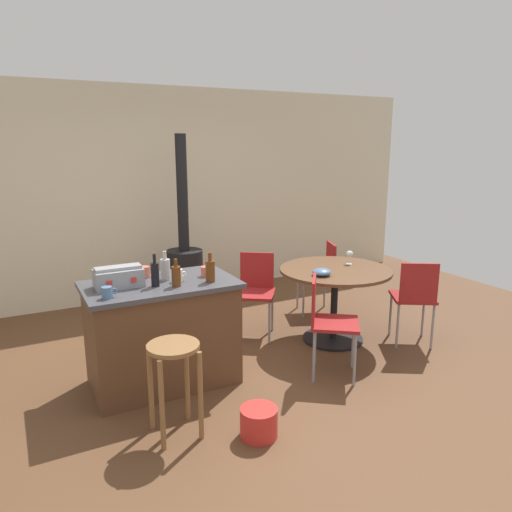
{
  "coord_description": "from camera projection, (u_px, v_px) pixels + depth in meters",
  "views": [
    {
      "loc": [
        -1.67,
        -3.51,
        2.0
      ],
      "look_at": [
        0.35,
        0.33,
        0.98
      ],
      "focal_mm": 33.73,
      "sensor_mm": 36.0,
      "label": 1
    }
  ],
  "objects": [
    {
      "name": "cup_1",
      "position": [
        179.0,
        275.0,
        3.95
      ],
      "size": [
        0.11,
        0.07,
        0.1
      ],
      "color": "white",
      "rests_on": "kitchen_island"
    },
    {
      "name": "plastic_bucket",
      "position": [
        259.0,
        422.0,
        3.34
      ],
      "size": [
        0.26,
        0.26,
        0.21
      ],
      "primitive_type": "cylinder",
      "color": "red",
      "rests_on": "ground_plane"
    },
    {
      "name": "cup_2",
      "position": [
        145.0,
        272.0,
        4.06
      ],
      "size": [
        0.12,
        0.08,
        0.1
      ],
      "color": "#DB6651",
      "rests_on": "kitchen_island"
    },
    {
      "name": "cup_0",
      "position": [
        206.0,
        271.0,
        4.1
      ],
      "size": [
        0.11,
        0.08,
        0.08
      ],
      "color": "#DB6651",
      "rests_on": "kitchen_island"
    },
    {
      "name": "cup_3",
      "position": [
        107.0,
        292.0,
        3.52
      ],
      "size": [
        0.11,
        0.08,
        0.09
      ],
      "color": "#4C7099",
      "rests_on": "kitchen_island"
    },
    {
      "name": "serving_bowl",
      "position": [
        322.0,
        272.0,
        4.59
      ],
      "size": [
        0.18,
        0.18,
        0.07
      ],
      "primitive_type": "ellipsoid",
      "color": "#4C7099",
      "rests_on": "dining_table"
    },
    {
      "name": "folding_chair_left",
      "position": [
        321.0,
        272.0,
        5.73
      ],
      "size": [
        0.52,
        0.52,
        0.85
      ],
      "color": "maroon",
      "rests_on": "ground_plane"
    },
    {
      "name": "bottle_3",
      "position": [
        155.0,
        274.0,
        3.8
      ],
      "size": [
        0.07,
        0.07,
        0.26
      ],
      "color": "black",
      "rests_on": "kitchen_island"
    },
    {
      "name": "back_wall",
      "position": [
        150.0,
        195.0,
        6.19
      ],
      "size": [
        8.0,
        0.1,
        2.7
      ],
      "primitive_type": "cube",
      "color": "beige",
      "rests_on": "ground_plane"
    },
    {
      "name": "wooden_stool",
      "position": [
        174.0,
        368.0,
        3.28
      ],
      "size": [
        0.36,
        0.36,
        0.67
      ],
      "color": "olive",
      "rests_on": "ground_plane"
    },
    {
      "name": "folding_chair_right",
      "position": [
        256.0,
        288.0,
        5.06
      ],
      "size": [
        0.56,
        0.56,
        0.87
      ],
      "color": "maroon",
      "rests_on": "ground_plane"
    },
    {
      "name": "ground_plane",
      "position": [
        239.0,
        375.0,
        4.24
      ],
      "size": [
        8.8,
        8.8,
        0.0
      ],
      "primitive_type": "plane",
      "color": "brown"
    },
    {
      "name": "wood_stove",
      "position": [
        185.0,
        267.0,
        5.87
      ],
      "size": [
        0.44,
        0.45,
        2.11
      ],
      "color": "black",
      "rests_on": "ground_plane"
    },
    {
      "name": "dining_table",
      "position": [
        335.0,
        286.0,
        4.88
      ],
      "size": [
        1.13,
        1.13,
        0.76
      ],
      "color": "black",
      "rests_on": "ground_plane"
    },
    {
      "name": "bottle_1",
      "position": [
        165.0,
        269.0,
        3.99
      ],
      "size": [
        0.08,
        0.08,
        0.24
      ],
      "color": "#B7B2AD",
      "rests_on": "kitchen_island"
    },
    {
      "name": "bottle_2",
      "position": [
        210.0,
        271.0,
        3.93
      ],
      "size": [
        0.08,
        0.08,
        0.25
      ],
      "color": "#603314",
      "rests_on": "kitchen_island"
    },
    {
      "name": "folding_chair_near",
      "position": [
        327.0,
        318.0,
        4.15
      ],
      "size": [
        0.56,
        0.56,
        0.88
      ],
      "color": "maroon",
      "rests_on": "ground_plane"
    },
    {
      "name": "bottle_0",
      "position": [
        176.0,
        276.0,
        3.81
      ],
      "size": [
        0.07,
        0.07,
        0.22
      ],
      "color": "#603314",
      "rests_on": "kitchen_island"
    },
    {
      "name": "toolbox",
      "position": [
        119.0,
        277.0,
        3.79
      ],
      "size": [
        0.37,
        0.22,
        0.17
      ],
      "color": "gray",
      "rests_on": "kitchen_island"
    },
    {
      "name": "folding_chair_far",
      "position": [
        415.0,
        295.0,
        4.78
      ],
      "size": [
        0.55,
        0.55,
        0.88
      ],
      "color": "maroon",
      "rests_on": "ground_plane"
    },
    {
      "name": "wine_glass",
      "position": [
        350.0,
        254.0,
        5.01
      ],
      "size": [
        0.07,
        0.07,
        0.14
      ],
      "color": "silver",
      "rests_on": "dining_table"
    },
    {
      "name": "kitchen_island",
      "position": [
        162.0,
        333.0,
        4.03
      ],
      "size": [
        1.23,
        0.72,
        0.89
      ],
      "color": "brown",
      "rests_on": "ground_plane"
    }
  ]
}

